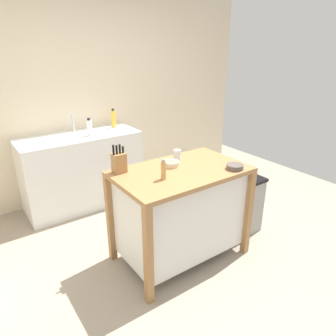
{
  "coord_description": "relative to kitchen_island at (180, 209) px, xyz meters",
  "views": [
    {
      "loc": [
        -1.43,
        -1.89,
        1.94
      ],
      "look_at": [
        0.11,
        0.3,
        0.86
      ],
      "focal_mm": 33.08,
      "sensor_mm": 36.0,
      "label": 1
    }
  ],
  "objects": [
    {
      "name": "drinking_cup",
      "position": [
        0.12,
        0.22,
        0.45
      ],
      "size": [
        0.07,
        0.07,
        0.1
      ],
      "color": "silver",
      "rests_on": "kitchen_island"
    },
    {
      "name": "kitchen_island",
      "position": [
        0.0,
        0.0,
        0.0
      ],
      "size": [
        1.18,
        0.72,
        0.91
      ],
      "color": "#9E7042",
      "rests_on": "ground"
    },
    {
      "name": "bottle_dish_soap",
      "position": [
        -0.24,
        1.48,
        0.5
      ],
      "size": [
        0.06,
        0.06,
        0.21
      ],
      "color": "white",
      "rests_on": "sink_counter"
    },
    {
      "name": "trash_bin",
      "position": [
        0.83,
        -0.06,
        -0.19
      ],
      "size": [
        0.36,
        0.28,
        0.63
      ],
      "color": "gray",
      "rests_on": "ground"
    },
    {
      "name": "pepper_grinder",
      "position": [
        -0.24,
        -0.08,
        0.49
      ],
      "size": [
        0.04,
        0.04,
        0.18
      ],
      "color": "tan",
      "rests_on": "kitchen_island"
    },
    {
      "name": "bottle_hand_soap",
      "position": [
        0.17,
        1.67,
        0.52
      ],
      "size": [
        0.06,
        0.06,
        0.24
      ],
      "color": "yellow",
      "rests_on": "sink_counter"
    },
    {
      "name": "ground_plane",
      "position": [
        -0.11,
        -0.1,
        -0.51
      ],
      "size": [
        6.0,
        6.0,
        0.0
      ],
      "primitive_type": "plane",
      "color": "gray",
      "rests_on": "ground"
    },
    {
      "name": "wall_back",
      "position": [
        -0.11,
        1.91,
        0.79
      ],
      "size": [
        5.0,
        0.1,
        2.6
      ],
      "primitive_type": "cube",
      "color": "beige",
      "rests_on": "ground"
    },
    {
      "name": "knife_block",
      "position": [
        -0.47,
        0.26,
        0.49
      ],
      "size": [
        0.11,
        0.09,
        0.25
      ],
      "color": "#9E7042",
      "rests_on": "kitchen_island"
    },
    {
      "name": "sink_faucet",
      "position": [
        -0.36,
        1.7,
        0.52
      ],
      "size": [
        0.02,
        0.02,
        0.22
      ],
      "color": "#B7BCC1",
      "rests_on": "sink_counter"
    },
    {
      "name": "bowl_stoneware_deep",
      "position": [
        0.4,
        -0.26,
        0.42
      ],
      "size": [
        0.15,
        0.15,
        0.04
      ],
      "color": "#564C47",
      "rests_on": "kitchen_island"
    },
    {
      "name": "bowl_ceramic_small",
      "position": [
        -0.02,
        0.12,
        0.43
      ],
      "size": [
        0.14,
        0.14,
        0.05
      ],
      "color": "beige",
      "rests_on": "kitchen_island"
    },
    {
      "name": "sink_counter",
      "position": [
        -0.36,
        1.56,
        -0.05
      ],
      "size": [
        1.43,
        0.6,
        0.91
      ],
      "color": "silver",
      "rests_on": "ground"
    }
  ]
}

